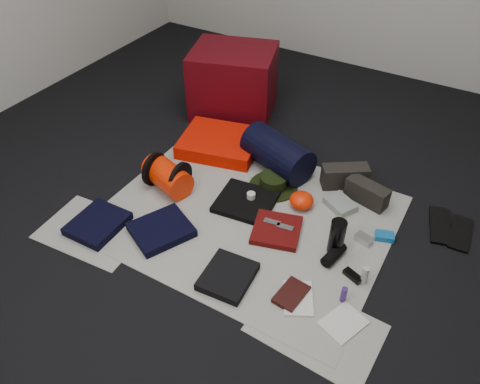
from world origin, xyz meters
The scene contains 37 objects.
floor centered at (0.00, 0.00, -0.01)m, with size 4.50×4.50×0.02m, color black.
newspaper_mat centered at (0.00, 0.00, 0.00)m, with size 1.60×1.30×0.01m, color beige.
newspaper_sheet_front_left centered at (-0.70, -0.55, 0.00)m, with size 0.58×0.40×0.00m, color beige.
newspaper_sheet_front_right centered at (0.65, -0.50, 0.00)m, with size 0.58×0.40×0.00m, color beige.
red_cabinet centered at (-0.69, 0.99, 0.25)m, with size 0.60×0.50×0.50m, color #54060D.
sleeping_pad centered at (-0.50, 0.50, 0.05)m, with size 0.52×0.42×0.09m, color red.
stuff_sack centered at (-0.56, -0.02, 0.10)m, with size 0.18×0.18×0.31m, color red.
sack_strap_left centered at (-0.66, -0.02, 0.11)m, with size 0.22×0.22×0.03m, color black.
sack_strap_right centered at (-0.46, -0.02, 0.11)m, with size 0.22×0.22×0.03m, color black.
navy_duffel centered at (-0.06, 0.49, 0.13)m, with size 0.24×0.24×0.47m, color black.
boonie_brim centered at (0.01, 0.31, 0.01)m, with size 0.31×0.31×0.01m, color black.
boonie_crown centered at (0.01, 0.31, 0.05)m, with size 0.17×0.17×0.07m, color black.
hiking_boot_left centered at (0.39, 0.55, 0.08)m, with size 0.28×0.11×0.14m, color black.
hiking_boot_right centered at (0.56, 0.47, 0.07)m, with size 0.26×0.10×0.13m, color black.
flip_flop_left centered at (1.00, 0.48, 0.01)m, with size 0.11×0.31×0.02m, color black.
flip_flop_right centered at (1.11, 0.48, 0.01)m, with size 0.11×0.29×0.02m, color black.
trousers_navy_a centered at (-0.69, -0.51, 0.03)m, with size 0.27×0.30×0.05m, color black.
trousers_navy_b centered at (-0.35, -0.37, 0.03)m, with size 0.27×0.31×0.05m, color black.
trousers_charcoal centered at (0.15, -0.46, 0.03)m, with size 0.24×0.27×0.04m, color black.
black_tshirt centered at (-0.06, 0.08, 0.02)m, with size 0.33×0.31×0.03m, color black.
red_shirt centered at (0.21, -0.04, 0.02)m, with size 0.26×0.26×0.03m, color #550A09.
orange_stuff_sack centered at (0.24, 0.23, 0.05)m, with size 0.14×0.14×0.09m, color red.
first_aid_pouch centered at (0.44, 0.34, 0.03)m, with size 0.17×0.13×0.04m, color gray.
water_bottle centered at (0.54, 0.00, 0.11)m, with size 0.08×0.08×0.21m, color black.
speaker centered at (0.56, -0.06, 0.04)m, with size 0.06×0.06×0.16m, color black.
compact_camera centered at (0.66, 0.14, 0.02)m, with size 0.09×0.06×0.04m, color silver.
cyan_case centered at (0.75, 0.22, 0.02)m, with size 0.10×0.07×0.03m, color #1060A2.
toiletry_purple centered at (0.70, -0.29, 0.05)m, with size 0.03×0.03×0.09m, color #3D216B.
toiletry_clear centered at (0.75, -0.13, 0.06)m, with size 0.03×0.03×0.10m, color #ADB1AC.
paperback_book centered at (0.47, -0.40, 0.02)m, with size 0.12×0.18×0.03m, color black.
map_booklet centered at (0.51, -0.39, 0.01)m, with size 0.14×0.21×0.01m, color silver.
map_printout centered at (0.75, -0.41, 0.01)m, with size 0.15×0.20×0.01m, color silver.
sunglasses centered at (0.69, -0.13, 0.02)m, with size 0.11×0.04×0.03m, color black.
key_cluster centered at (-0.73, -0.60, 0.01)m, with size 0.07×0.07×0.01m, color silver.
tape_roll centered at (-0.04, 0.11, 0.06)m, with size 0.05×0.05×0.04m, color silver.
energy_bar_a centered at (0.17, -0.02, 0.05)m, with size 0.10×0.04×0.01m, color silver.
energy_bar_b centered at (0.25, -0.02, 0.05)m, with size 0.10×0.04×0.01m, color silver.
Camera 1 is at (0.97, -1.75, 1.90)m, focal length 35.00 mm.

